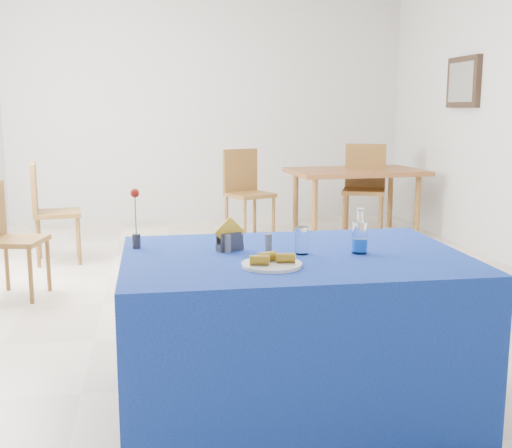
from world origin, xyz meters
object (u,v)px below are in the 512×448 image
at_px(chair_bg_right, 364,183).
at_px(chair_win_b, 47,206).
at_px(blue_table, 293,331).
at_px(chair_win_a, 5,231).
at_px(plate, 272,265).
at_px(oak_table, 356,176).
at_px(water_bottle, 360,238).
at_px(chair_bg_left, 245,187).

bearing_deg(chair_bg_right, chair_win_b, -143.83).
xyz_separation_m(blue_table, chair_win_a, (-1.77, 2.15, 0.13)).
bearing_deg(chair_win_a, chair_bg_right, -47.68).
relative_size(plate, oak_table, 0.17).
height_order(chair_win_a, chair_win_b, chair_win_b).
relative_size(blue_table, chair_bg_right, 1.55).
distance_m(water_bottle, chair_bg_right, 4.39).
distance_m(plate, chair_bg_left, 4.45).
distance_m(oak_table, chair_bg_left, 1.26).
bearing_deg(chair_bg_left, chair_win_a, -160.98).
xyz_separation_m(oak_table, chair_win_b, (-3.25, -0.83, -0.13)).
height_order(oak_table, chair_win_b, chair_win_b).
relative_size(blue_table, oak_table, 1.05).
bearing_deg(water_bottle, chair_win_b, 120.51).
bearing_deg(plate, water_bottle, 22.46).
bearing_deg(chair_bg_left, plate, -121.33).
xyz_separation_m(blue_table, oak_table, (1.62, 4.09, 0.30)).
height_order(blue_table, chair_bg_right, chair_bg_right).
bearing_deg(chair_bg_left, blue_table, -119.69).
bearing_deg(blue_table, chair_bg_left, 84.86).
distance_m(oak_table, chair_win_b, 3.36).
xyz_separation_m(chair_bg_left, chair_win_b, (-2.00, -0.94, -0.03)).
bearing_deg(water_bottle, chair_bg_left, 89.09).
relative_size(chair_bg_left, chair_bg_right, 0.95).
bearing_deg(chair_win_a, chair_win_b, 5.82).
bearing_deg(oak_table, water_bottle, -107.70).
relative_size(plate, chair_win_a, 0.30).
bearing_deg(chair_win_b, plate, -164.60).
height_order(oak_table, chair_bg_left, chair_bg_left).
distance_m(chair_bg_right, chair_win_b, 3.47).
xyz_separation_m(plate, oak_table, (1.77, 4.31, -0.09)).
height_order(plate, oak_table, plate).
xyz_separation_m(water_bottle, chair_bg_right, (1.43, 4.14, -0.23)).
height_order(blue_table, oak_table, blue_table).
distance_m(blue_table, chair_bg_left, 4.21).
relative_size(oak_table, chair_win_b, 1.62).
relative_size(chair_bg_right, chair_win_b, 1.10).
bearing_deg(chair_bg_left, oak_table, -29.35).
relative_size(water_bottle, chair_bg_right, 0.21).
xyz_separation_m(plate, water_bottle, (0.46, 0.19, 0.06)).
relative_size(water_bottle, chair_win_b, 0.23).
bearing_deg(chair_bg_left, water_bottle, -115.46).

